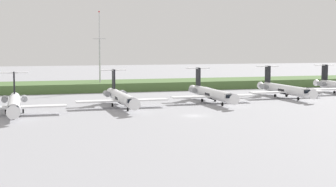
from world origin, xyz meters
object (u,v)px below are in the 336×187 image
regional_jet_second (14,103)px  regional_jet_fourth (211,93)px  regional_jet_third (121,97)px  antenna_mast (100,58)px  regional_jet_fifth (284,89)px

regional_jet_second → regional_jet_fourth: bearing=10.9°
regional_jet_third → antenna_mast: size_ratio=1.15×
regional_jet_fourth → regional_jet_fifth: same height
regional_jet_second → regional_jet_third: bearing=14.0°
regional_jet_fifth → regional_jet_fourth: bearing=-166.8°
regional_jet_second → regional_jet_fourth: 51.72m
regional_jet_third → regional_jet_fourth: 25.55m
regional_jet_second → regional_jet_fourth: same height
regional_jet_fourth → regional_jet_second: bearing=-169.1°
regional_jet_third → regional_jet_fifth: bearing=10.5°
antenna_mast → regional_jet_second: bearing=-117.0°
regional_jet_third → regional_jet_fifth: 51.51m
regional_jet_fourth → regional_jet_fifth: (25.33, 5.93, 0.00)m
antenna_mast → regional_jet_third: bearing=-92.3°
antenna_mast → regional_jet_fifth: bearing=-38.0°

